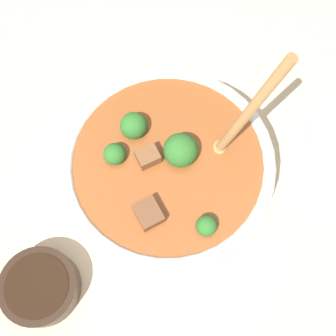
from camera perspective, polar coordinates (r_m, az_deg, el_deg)
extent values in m
plane|color=#C6B293|center=(0.61, 0.00, -1.84)|extent=(4.00, 4.00, 0.00)
cylinder|color=white|center=(0.57, 0.00, -0.56)|extent=(0.27, 0.27, 0.08)
torus|color=white|center=(0.53, 0.00, 0.90)|extent=(0.27, 0.27, 0.02)
cylinder|color=brown|center=(0.55, 0.00, 0.12)|extent=(0.25, 0.25, 0.05)
sphere|color=#2D6B28|center=(0.50, 5.24, -7.77)|extent=(0.03, 0.03, 0.03)
cylinder|color=#6B9956|center=(0.52, 5.07, -8.22)|extent=(0.01, 0.01, 0.01)
sphere|color=#2D6B28|center=(0.52, 1.72, 2.43)|extent=(0.04, 0.04, 0.04)
cylinder|color=#6B9956|center=(0.55, 1.62, 1.15)|extent=(0.02, 0.02, 0.02)
sphere|color=#2D6B28|center=(0.53, -7.23, 1.90)|extent=(0.03, 0.03, 0.03)
cylinder|color=#6B9956|center=(0.55, -6.98, 1.08)|extent=(0.01, 0.01, 0.01)
sphere|color=#2D6B28|center=(0.54, -4.66, 5.73)|extent=(0.04, 0.04, 0.04)
cylinder|color=#6B9956|center=(0.56, -4.46, 4.58)|extent=(0.01, 0.01, 0.02)
cube|color=brown|center=(0.51, -2.65, -6.30)|extent=(0.04, 0.04, 0.02)
cube|color=brown|center=(0.53, -2.75, 1.35)|extent=(0.03, 0.04, 0.02)
ellipsoid|color=#A87A47|center=(0.55, 6.93, 2.62)|extent=(0.04, 0.03, 0.01)
cylinder|color=#A87A47|center=(0.47, 10.99, 7.60)|extent=(0.03, 0.06, 0.18)
cylinder|color=black|center=(0.58, -16.87, -15.16)|extent=(0.10, 0.10, 0.04)
cylinder|color=black|center=(0.57, -17.24, -15.02)|extent=(0.08, 0.08, 0.01)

